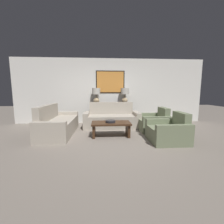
{
  "coord_description": "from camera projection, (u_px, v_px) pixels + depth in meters",
  "views": [
    {
      "loc": [
        -0.37,
        -3.8,
        1.33
      ],
      "look_at": [
        -0.03,
        1.04,
        0.65
      ],
      "focal_mm": 24.0,
      "sensor_mm": 36.0,
      "label": 1
    }
  ],
  "objects": [
    {
      "name": "table_lamp_left",
      "position": [
        96.0,
        95.0,
        6.0
      ],
      "size": [
        0.33,
        0.33,
        0.64
      ],
      "color": "tan",
      "rests_on": "console_table"
    },
    {
      "name": "couch_by_side",
      "position": [
        58.0,
        124.0,
        4.66
      ],
      "size": [
        0.87,
        2.01,
        0.91
      ],
      "color": "#ADA393",
      "rests_on": "ground_plane"
    },
    {
      "name": "console_table",
      "position": [
        111.0,
        114.0,
        6.15
      ],
      "size": [
        1.58,
        0.38,
        0.8
      ],
      "color": "black",
      "rests_on": "ground_plane"
    },
    {
      "name": "coffee_table",
      "position": [
        111.0,
        126.0,
        4.41
      ],
      "size": [
        1.13,
        0.6,
        0.42
      ],
      "color": "#3D2616",
      "rests_on": "ground_plane"
    },
    {
      "name": "ground_plane",
      "position": [
        116.0,
        142.0,
        3.96
      ],
      "size": [
        20.0,
        20.0,
        0.0
      ],
      "primitive_type": "plane",
      "color": "slate"
    },
    {
      "name": "back_wall",
      "position": [
        110.0,
        91.0,
        6.28
      ],
      "size": [
        7.86,
        0.12,
        2.65
      ],
      "color": "silver",
      "rests_on": "ground_plane"
    },
    {
      "name": "couch_by_back_wall",
      "position": [
        112.0,
        119.0,
        5.54
      ],
      "size": [
        2.01,
        0.87,
        0.91
      ],
      "color": "#ADA393",
      "rests_on": "ground_plane"
    },
    {
      "name": "armchair_near_back_wall",
      "position": [
        154.0,
        123.0,
        5.08
      ],
      "size": [
        0.91,
        0.93,
        0.78
      ],
      "color": "#707A5B",
      "rests_on": "ground_plane"
    },
    {
      "name": "table_lamp_right",
      "position": [
        125.0,
        95.0,
        6.08
      ],
      "size": [
        0.33,
        0.33,
        0.64
      ],
      "color": "tan",
      "rests_on": "console_table"
    },
    {
      "name": "decorative_bowl",
      "position": [
        110.0,
        121.0,
        4.37
      ],
      "size": [
        0.29,
        0.29,
        0.06
      ],
      "color": "#232328",
      "rests_on": "coffee_table"
    },
    {
      "name": "armchair_near_camera",
      "position": [
        169.0,
        132.0,
        3.95
      ],
      "size": [
        0.91,
        0.93,
        0.78
      ],
      "color": "#707A5B",
      "rests_on": "ground_plane"
    }
  ]
}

